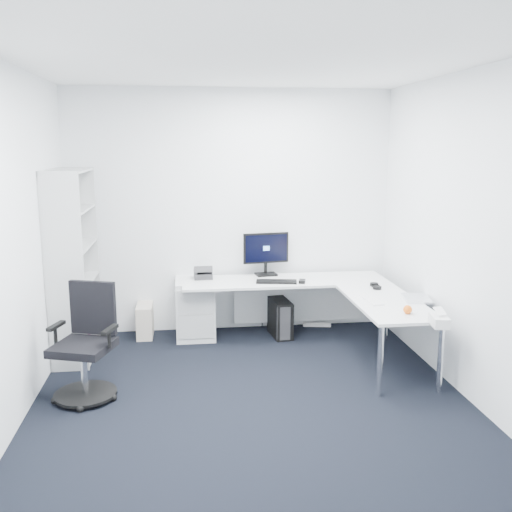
{
  "coord_description": "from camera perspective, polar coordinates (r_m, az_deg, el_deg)",
  "views": [
    {
      "loc": [
        -0.52,
        -4.24,
        2.11
      ],
      "look_at": [
        0.15,
        1.05,
        1.05
      ],
      "focal_mm": 40.0,
      "sensor_mm": 36.0,
      "label": 1
    }
  ],
  "objects": [
    {
      "name": "beige_pc_tower",
      "position": [
        6.46,
        -11.04,
        -6.34
      ],
      "size": [
        0.17,
        0.38,
        0.36
      ],
      "primitive_type": "cube",
      "rotation": [
        0.0,
        0.0,
        -0.0
      ],
      "color": "beige",
      "rests_on": "ground"
    },
    {
      "name": "wall_back",
      "position": [
        6.4,
        -2.52,
        4.41
      ],
      "size": [
        3.6,
        0.02,
        2.7
      ],
      "primitive_type": "cube",
      "color": "white",
      "rests_on": "ground"
    },
    {
      "name": "drawer_pedestal",
      "position": [
        6.34,
        -6.09,
        -5.21
      ],
      "size": [
        0.42,
        0.52,
        0.64
      ],
      "primitive_type": "cube",
      "color": "silver",
      "rests_on": "ground"
    },
    {
      "name": "bookshelf",
      "position": [
        5.91,
        -17.84,
        -0.78
      ],
      "size": [
        0.36,
        0.93,
        1.87
      ],
      "primitive_type": null,
      "color": "#BBBDBD",
      "rests_on": "ground"
    },
    {
      "name": "wall_left",
      "position": [
        4.49,
        -23.66,
        0.57
      ],
      "size": [
        0.02,
        4.2,
        2.7
      ],
      "primitive_type": "cube",
      "color": "white",
      "rests_on": "ground"
    },
    {
      "name": "black_pc_tower",
      "position": [
        6.36,
        2.44,
        -6.21
      ],
      "size": [
        0.23,
        0.44,
        0.41
      ],
      "primitive_type": "cube",
      "rotation": [
        0.0,
        0.0,
        0.12
      ],
      "color": "black",
      "rests_on": "ground"
    },
    {
      "name": "orange_fruit",
      "position": [
        5.14,
        14.92,
        -5.2
      ],
      "size": [
        0.08,
        0.08,
        0.08
      ],
      "primitive_type": "sphere",
      "color": "orange",
      "rests_on": "l_desk"
    },
    {
      "name": "desk_phone",
      "position": [
        6.28,
        -5.32,
        -1.61
      ],
      "size": [
        0.2,
        0.2,
        0.14
      ],
      "primitive_type": null,
      "rotation": [
        0.0,
        0.0,
        0.03
      ],
      "color": "#2B2B2E",
      "rests_on": "l_desk"
    },
    {
      "name": "ground",
      "position": [
        4.76,
        -0.21,
        -15.05
      ],
      "size": [
        4.2,
        4.2,
        0.0
      ],
      "primitive_type": "plane",
      "color": "black"
    },
    {
      "name": "laptop",
      "position": [
        5.61,
        15.83,
        -2.95
      ],
      "size": [
        0.42,
        0.41,
        0.25
      ],
      "primitive_type": null,
      "rotation": [
        0.0,
        0.0,
        -0.19
      ],
      "color": "silver",
      "rests_on": "l_desk"
    },
    {
      "name": "l_desk",
      "position": [
        6.01,
        3.38,
        -6.06
      ],
      "size": [
        2.22,
        1.24,
        0.65
      ],
      "primitive_type": null,
      "color": "silver",
      "rests_on": "ground"
    },
    {
      "name": "wall_front",
      "position": [
        2.33,
        6.16,
        -7.82
      ],
      "size": [
        3.6,
        0.02,
        2.7
      ],
      "primitive_type": "cube",
      "color": "white",
      "rests_on": "ground"
    },
    {
      "name": "black_keyboard",
      "position": [
        6.08,
        2.06,
        -2.58
      ],
      "size": [
        0.45,
        0.22,
        0.02
      ],
      "primitive_type": "cube",
      "rotation": [
        0.0,
        0.0,
        -0.17
      ],
      "color": "black",
      "rests_on": "l_desk"
    },
    {
      "name": "white_keyboard",
      "position": [
        5.5,
        11.47,
        -4.33
      ],
      "size": [
        0.13,
        0.38,
        0.01
      ],
      "primitive_type": "cube",
      "rotation": [
        0.0,
        0.0,
        0.06
      ],
      "color": "silver",
      "rests_on": "l_desk"
    },
    {
      "name": "wall_right",
      "position": [
        4.89,
        21.21,
        1.55
      ],
      "size": [
        0.02,
        4.2,
        2.7
      ],
      "primitive_type": "cube",
      "color": "white",
      "rests_on": "ground"
    },
    {
      "name": "headphones",
      "position": [
        5.99,
        11.88,
        -2.85
      ],
      "size": [
        0.15,
        0.22,
        0.05
      ],
      "primitive_type": null,
      "rotation": [
        0.0,
        0.0,
        -0.1
      ],
      "color": "black",
      "rests_on": "l_desk"
    },
    {
      "name": "tissue_box",
      "position": [
        4.9,
        17.83,
        -6.17
      ],
      "size": [
        0.16,
        0.25,
        0.08
      ],
      "primitive_type": "cube",
      "rotation": [
        0.0,
        0.0,
        -0.17
      ],
      "color": "silver",
      "rests_on": "l_desk"
    },
    {
      "name": "task_chair",
      "position": [
        4.96,
        -16.96,
        -8.42
      ],
      "size": [
        0.68,
        0.68,
        0.96
      ],
      "primitive_type": null,
      "rotation": [
        0.0,
        0.0,
        -0.33
      ],
      "color": "black",
      "rests_on": "ground"
    },
    {
      "name": "power_strip",
      "position": [
        6.76,
        6.11,
        -6.85
      ],
      "size": [
        0.33,
        0.11,
        0.04
      ],
      "primitive_type": "cube",
      "rotation": [
        0.0,
        0.0,
        -0.18
      ],
      "color": "silver",
      "rests_on": "ground"
    },
    {
      "name": "ceiling",
      "position": [
        4.31,
        -0.23,
        19.13
      ],
      "size": [
        4.2,
        4.2,
        0.0
      ],
      "primitive_type": "plane",
      "color": "white"
    },
    {
      "name": "mouse",
      "position": [
        6.08,
        4.63,
        -2.54
      ],
      "size": [
        0.09,
        0.12,
        0.03
      ],
      "primitive_type": "cube",
      "rotation": [
        0.0,
        0.0,
        -0.29
      ],
      "color": "black",
      "rests_on": "l_desk"
    },
    {
      "name": "monitor",
      "position": [
        6.36,
        1.02,
        0.24
      ],
      "size": [
        0.54,
        0.24,
        0.5
      ],
      "primitive_type": null,
      "rotation": [
        0.0,
        0.0,
        0.14
      ],
      "color": "black",
      "rests_on": "l_desk"
    }
  ]
}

